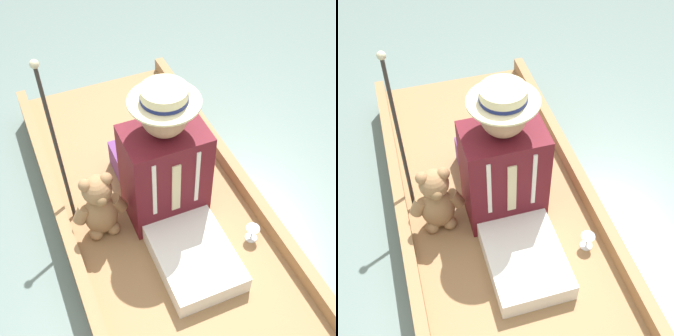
# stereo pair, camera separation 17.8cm
# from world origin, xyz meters

# --- Properties ---
(ground_plane) EXTENTS (16.00, 16.00, 0.00)m
(ground_plane) POSITION_xyz_m (0.00, 0.00, 0.00)
(ground_plane) COLOR slate
(punt_boat) EXTENTS (1.06, 2.80, 0.25)m
(punt_boat) POSITION_xyz_m (0.00, 0.00, 0.09)
(punt_boat) COLOR #997047
(punt_boat) RESTS_ON ground_plane
(seat_cushion) EXTENTS (0.43, 0.30, 0.17)m
(seat_cushion) POSITION_xyz_m (-0.08, -0.47, 0.24)
(seat_cushion) COLOR #6B3875
(seat_cushion) RESTS_ON punt_boat
(seated_person) EXTENTS (0.40, 0.78, 0.82)m
(seated_person) POSITION_xyz_m (-0.04, -0.09, 0.46)
(seated_person) COLOR white
(seated_person) RESTS_ON punt_boat
(teddy_bear) EXTENTS (0.29, 0.17, 0.41)m
(teddy_bear) POSITION_xyz_m (0.31, -0.16, 0.35)
(teddy_bear) COLOR #9E754C
(teddy_bear) RESTS_ON punt_boat
(wine_glass) EXTENTS (0.07, 0.07, 0.09)m
(wine_glass) POSITION_xyz_m (-0.38, 0.19, 0.22)
(wine_glass) COLOR silver
(wine_glass) RESTS_ON punt_boat
(walking_cane) EXTENTS (0.04, 0.27, 0.85)m
(walking_cane) POSITION_xyz_m (0.43, -0.45, 0.65)
(walking_cane) COLOR #2D2823
(walking_cane) RESTS_ON punt_boat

